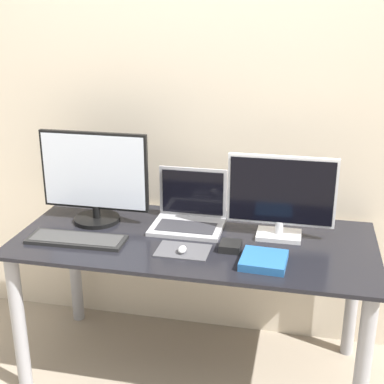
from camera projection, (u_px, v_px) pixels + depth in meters
name	position (u px, v px, depth m)	size (l,w,h in m)	color
wall_back	(213.00, 105.00, 2.65)	(7.00, 0.05, 2.50)	beige
desk	(194.00, 264.00, 2.48)	(1.62, 0.73, 0.71)	black
monitor_left	(95.00, 178.00, 2.55)	(0.53, 0.22, 0.45)	black
monitor_right	(281.00, 196.00, 2.38)	(0.48, 0.14, 0.38)	silver
laptop	(190.00, 212.00, 2.56)	(0.33, 0.26, 0.26)	#ADADB2
keyboard	(77.00, 239.00, 2.40)	(0.45, 0.16, 0.02)	black
mousepad	(183.00, 251.00, 2.30)	(0.23, 0.16, 0.00)	#47474C
mouse	(182.00, 249.00, 2.28)	(0.04, 0.06, 0.03)	silver
book	(264.00, 260.00, 2.18)	(0.19, 0.20, 0.03)	#235B9E
power_brick	(231.00, 246.00, 2.31)	(0.09, 0.10, 0.03)	black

